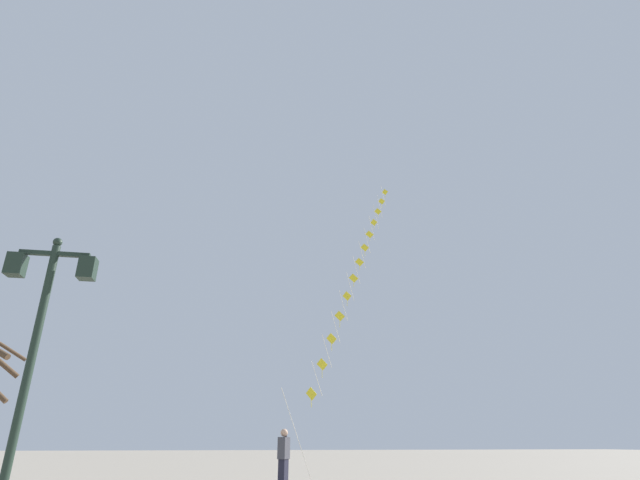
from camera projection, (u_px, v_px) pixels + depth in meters
The scene contains 4 objects.
ground_plane at pixel (222, 480), 18.58m from camera, with size 160.00×160.00×0.00m, color gray.
twin_lantern_lamp_post at pixel (41, 317), 8.38m from camera, with size 1.48×0.28×4.81m.
kite_train at pixel (356, 271), 24.85m from camera, with size 8.10×12.17×17.51m.
kite_flyer at pixel (284, 458), 14.25m from camera, with size 0.45×0.61×1.71m.
Camera 1 is at (0.17, -1.04, 1.33)m, focal length 27.26 mm.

